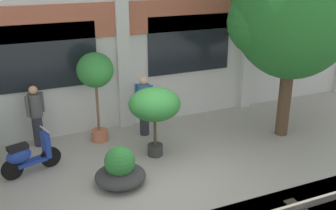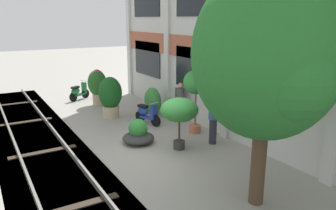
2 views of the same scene
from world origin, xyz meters
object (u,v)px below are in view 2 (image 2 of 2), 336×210
broadleaf_tree (266,58)px  scooter_second_parked (146,114)px  potted_plant_ribbed_drum (110,96)px  topiary_hedge (153,101)px  scooter_near_curb (78,92)px  potted_plant_wide_bowl (138,134)px  resident_watching_tracks (181,101)px  resident_by_doorway (213,119)px  potted_plant_tall_urn (179,111)px  potted_plant_low_pan (196,86)px  potted_plant_stone_basin (97,84)px

broadleaf_tree → scooter_second_parked: 7.31m
potted_plant_ribbed_drum → topiary_hedge: (0.36, 1.89, -0.38)m
scooter_near_curb → potted_plant_wide_bowl: bearing=-119.2°
potted_plant_wide_bowl → resident_watching_tracks: 3.06m
potted_plant_wide_bowl → topiary_hedge: bearing=143.9°
scooter_near_curb → scooter_second_parked: same height
resident_by_doorway → topiary_hedge: size_ratio=1.23×
broadleaf_tree → scooter_near_curb: broadleaf_tree is taller
broadleaf_tree → potted_plant_tall_urn: (-3.71, 0.23, -2.09)m
scooter_near_curb → topiary_hedge: bearing=-92.0°
resident_by_doorway → potted_plant_low_pan: bearing=-57.1°
topiary_hedge → potted_plant_low_pan: bearing=2.5°
broadleaf_tree → potted_plant_wide_bowl: broadleaf_tree is taller
potted_plant_ribbed_drum → topiary_hedge: 1.96m
potted_plant_ribbed_drum → resident_watching_tracks: size_ratio=1.10×
resident_by_doorway → resident_watching_tracks: bearing=-60.3°
potted_plant_ribbed_drum → potted_plant_wide_bowl: potted_plant_ribbed_drum is taller
potted_plant_stone_basin → resident_watching_tracks: 4.84m
potted_plant_wide_bowl → potted_plant_low_pan: potted_plant_low_pan is taller
broadleaf_tree → potted_plant_low_pan: size_ratio=2.22×
resident_watching_tracks → topiary_hedge: (-1.62, -0.46, -0.28)m
resident_by_doorway → topiary_hedge: (-4.39, 0.00, -0.31)m
potted_plant_stone_basin → potted_plant_tall_urn: (6.93, 0.39, 0.24)m
potted_plant_stone_basin → topiary_hedge: (2.73, 1.65, -0.48)m
potted_plant_tall_urn → potted_plant_wide_bowl: bearing=-141.8°
potted_plant_low_pan → scooter_near_curb: potted_plant_low_pan is taller
scooter_second_parked → potted_plant_stone_basin: bearing=172.7°
potted_plant_ribbed_drum → potted_plant_stone_basin: bearing=174.4°
potted_plant_tall_urn → topiary_hedge: potted_plant_tall_urn is taller
scooter_second_parked → broadleaf_tree: bearing=-21.7°
broadleaf_tree → potted_plant_low_pan: broadleaf_tree is taller
broadleaf_tree → potted_plant_low_pan: (-4.76, 1.63, -1.58)m
potted_plant_ribbed_drum → resident_watching_tracks: bearing=49.8°
potted_plant_low_pan → resident_watching_tracks: potted_plant_low_pan is taller
potted_plant_low_pan → resident_watching_tracks: bearing=167.9°
potted_plant_ribbed_drum → scooter_near_curb: 3.96m
resident_by_doorway → resident_watching_tracks: 2.81m
potted_plant_tall_urn → resident_by_doorway: potted_plant_tall_urn is taller
resident_watching_tracks → topiary_hedge: bearing=-104.4°
potted_plant_low_pan → topiary_hedge: potted_plant_low_pan is taller
potted_plant_wide_bowl → potted_plant_low_pan: 2.78m
potted_plant_tall_urn → potted_plant_ribbed_drum: bearing=-172.3°
potted_plant_wide_bowl → potted_plant_tall_urn: potted_plant_tall_urn is taller
potted_plant_low_pan → scooter_near_curb: size_ratio=1.93×
broadleaf_tree → potted_plant_ribbed_drum: (-8.27, -0.39, -2.42)m
broadleaf_tree → potted_plant_stone_basin: broadleaf_tree is taller
broadleaf_tree → potted_plant_stone_basin: (-10.64, -0.16, -2.33)m
scooter_near_curb → resident_by_doorway: size_ratio=0.74×
scooter_near_curb → resident_watching_tracks: resident_watching_tracks is taller
potted_plant_tall_urn → resident_watching_tracks: bearing=146.2°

